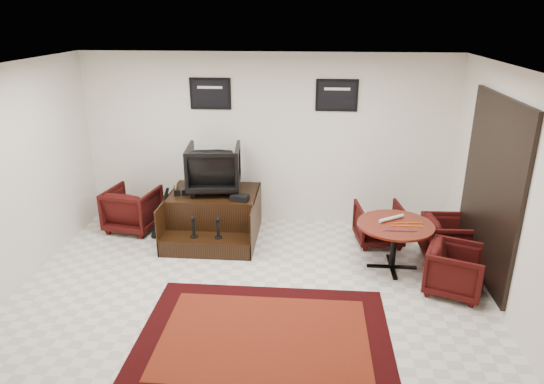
{
  "coord_description": "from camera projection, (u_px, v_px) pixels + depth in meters",
  "views": [
    {
      "loc": [
        0.72,
        -5.17,
        3.37
      ],
      "look_at": [
        0.22,
        0.9,
        1.1
      ],
      "focal_mm": 32.0,
      "sensor_mm": 36.0,
      "label": 1
    }
  ],
  "objects": [
    {
      "name": "ground",
      "position": [
        249.0,
        299.0,
        6.06
      ],
      "size": [
        6.0,
        6.0,
        0.0
      ],
      "primitive_type": "plane",
      "color": "white",
      "rests_on": "ground"
    },
    {
      "name": "room_shell",
      "position": [
        283.0,
        160.0,
        5.52
      ],
      "size": [
        6.02,
        5.02,
        2.81
      ],
      "color": "silver",
      "rests_on": "ground"
    },
    {
      "name": "area_rug",
      "position": [
        264.0,
        337.0,
        5.33
      ],
      "size": [
        2.77,
        2.08,
        0.01
      ],
      "color": "black",
      "rests_on": "ground"
    },
    {
      "name": "shine_podium",
      "position": [
        214.0,
        216.0,
        7.68
      ],
      "size": [
        1.38,
        1.42,
        0.71
      ],
      "color": "black",
      "rests_on": "ground"
    },
    {
      "name": "shine_chair",
      "position": [
        214.0,
        166.0,
        7.53
      ],
      "size": [
        0.87,
        0.83,
        0.83
      ],
      "primitive_type": "imported",
      "rotation": [
        0.0,
        0.0,
        3.24
      ],
      "color": "black",
      "rests_on": "shine_podium"
    },
    {
      "name": "shoes_pair",
      "position": [
        181.0,
        190.0,
        7.55
      ],
      "size": [
        0.28,
        0.31,
        0.09
      ],
      "color": "black",
      "rests_on": "shine_podium"
    },
    {
      "name": "polish_kit",
      "position": [
        240.0,
        198.0,
        7.25
      ],
      "size": [
        0.28,
        0.22,
        0.09
      ],
      "primitive_type": "cube",
      "rotation": [
        0.0,
        0.0,
        -0.22
      ],
      "color": "black",
      "rests_on": "shine_podium"
    },
    {
      "name": "umbrella_black",
      "position": [
        161.0,
        212.0,
        7.53
      ],
      "size": [
        0.33,
        0.12,
        0.89
      ],
      "primitive_type": null,
      "color": "black",
      "rests_on": "ground"
    },
    {
      "name": "umbrella_hooked",
      "position": [
        162.0,
        211.0,
        7.65
      ],
      "size": [
        0.31,
        0.12,
        0.84
      ],
      "primitive_type": null,
      "color": "black",
      "rests_on": "ground"
    },
    {
      "name": "armchair_side",
      "position": [
        133.0,
        207.0,
        7.89
      ],
      "size": [
        0.87,
        0.83,
        0.78
      ],
      "primitive_type": "imported",
      "rotation": [
        0.0,
        0.0,
        2.97
      ],
      "color": "black",
      "rests_on": "ground"
    },
    {
      "name": "meeting_table",
      "position": [
        395.0,
        229.0,
        6.59
      ],
      "size": [
        1.03,
        1.03,
        0.67
      ],
      "color": "#4B160A",
      "rests_on": "ground"
    },
    {
      "name": "table_chair_back",
      "position": [
        379.0,
        222.0,
        7.43
      ],
      "size": [
        0.75,
        0.71,
        0.69
      ],
      "primitive_type": "imported",
      "rotation": [
        0.0,
        0.0,
        3.27
      ],
      "color": "black",
      "rests_on": "ground"
    },
    {
      "name": "table_chair_window",
      "position": [
        449.0,
        237.0,
        6.92
      ],
      "size": [
        0.66,
        0.7,
        0.7
      ],
      "primitive_type": "imported",
      "rotation": [
        0.0,
        0.0,
        1.6
      ],
      "color": "black",
      "rests_on": "ground"
    },
    {
      "name": "table_chair_corner",
      "position": [
        456.0,
        268.0,
        6.09
      ],
      "size": [
        0.83,
        0.86,
        0.69
      ],
      "primitive_type": "imported",
      "rotation": [
        0.0,
        0.0,
        1.2
      ],
      "color": "black",
      "rests_on": "ground"
    },
    {
      "name": "paper_roll",
      "position": [
        392.0,
        218.0,
        6.68
      ],
      "size": [
        0.38,
        0.27,
        0.05
      ],
      "primitive_type": "cylinder",
      "rotation": [
        0.0,
        1.57,
        0.59
      ],
      "color": "silver",
      "rests_on": "meeting_table"
    },
    {
      "name": "table_clutter",
      "position": [
        405.0,
        226.0,
        6.48
      ],
      "size": [
        0.57,
        0.33,
        0.01
      ],
      "color": "orange",
      "rests_on": "meeting_table"
    }
  ]
}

